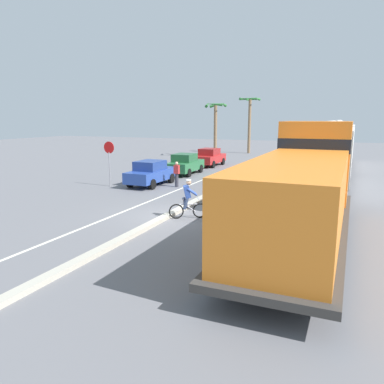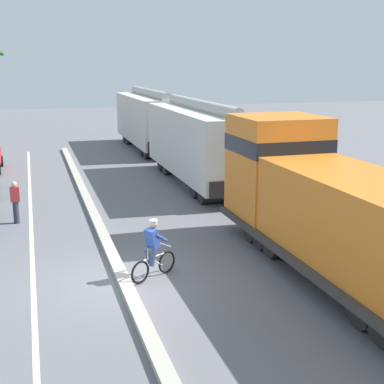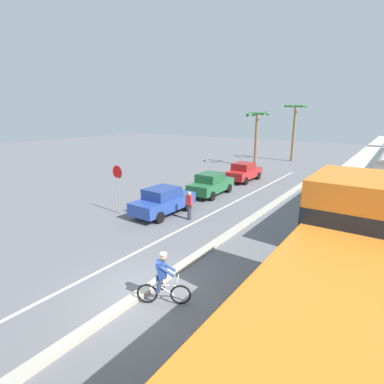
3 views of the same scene
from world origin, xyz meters
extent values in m
plane|color=slate|center=(0.00, 0.00, 0.00)|extent=(120.00, 120.00, 0.00)
cube|color=#B2AD9E|center=(0.00, 6.00, 0.08)|extent=(0.36, 36.00, 0.16)
cube|color=silver|center=(-2.40, 6.00, 0.00)|extent=(0.14, 36.00, 0.01)
cube|color=orange|center=(5.85, -2.49, 1.90)|extent=(2.70, 9.86, 2.40)
cube|color=orange|center=(5.85, 2.51, 2.45)|extent=(2.80, 2.80, 3.50)
cube|color=black|center=(5.85, 2.51, 3.24)|extent=(2.83, 2.83, 0.56)
cube|color=#383533|center=(5.85, -1.89, 0.70)|extent=(3.10, 11.60, 0.20)
cylinder|color=#4C4947|center=(5.85, -1.89, 0.55)|extent=(1.10, 3.00, 1.10)
cylinder|color=black|center=(5.85, 2.10, 0.50)|extent=(2.40, 1.00, 1.00)
cylinder|color=black|center=(5.85, 1.30, 0.50)|extent=(2.40, 1.00, 1.00)
cylinder|color=black|center=(5.85, 0.50, 0.50)|extent=(2.40, 1.00, 1.00)
cube|color=silver|center=(5.85, 11.11, 2.15)|extent=(2.90, 10.40, 3.10)
cylinder|color=#AEACA6|center=(5.85, 11.11, 3.88)|extent=(0.60, 9.88, 0.60)
cube|color=black|center=(5.85, 16.36, 0.95)|extent=(2.61, 0.10, 0.70)
cube|color=black|center=(5.85, 5.86, 0.95)|extent=(2.61, 0.10, 0.70)
cylinder|color=black|center=(5.85, 14.88, 0.45)|extent=(2.46, 0.90, 0.90)
cylinder|color=black|center=(5.85, 13.78, 0.45)|extent=(2.46, 0.90, 0.90)
cylinder|color=black|center=(5.85, 8.43, 0.45)|extent=(2.46, 0.90, 0.90)
cylinder|color=black|center=(5.85, 7.33, 0.45)|extent=(2.46, 0.90, 0.90)
cube|color=beige|center=(5.85, 22.71, 2.15)|extent=(2.90, 10.40, 3.10)
cylinder|color=#ABA8A2|center=(5.85, 22.71, 3.88)|extent=(0.60, 9.88, 0.60)
cube|color=black|center=(5.85, 27.96, 0.95)|extent=(2.61, 0.10, 0.70)
cube|color=black|center=(5.85, 17.46, 0.95)|extent=(2.61, 0.10, 0.70)
cylinder|color=black|center=(5.85, 26.48, 0.45)|extent=(2.46, 0.90, 0.90)
cylinder|color=black|center=(5.85, 25.38, 0.45)|extent=(2.46, 0.90, 0.90)
cylinder|color=black|center=(5.85, 20.03, 0.45)|extent=(2.46, 0.90, 0.90)
cylinder|color=black|center=(5.85, 18.93, 0.45)|extent=(2.46, 0.90, 0.90)
cylinder|color=black|center=(-3.95, 18.94, 0.32)|extent=(0.23, 0.64, 0.64)
torus|color=black|center=(1.33, 0.23, 0.33)|extent=(0.59, 0.40, 0.66)
torus|color=black|center=(0.44, -0.32, 0.33)|extent=(0.59, 0.40, 0.66)
cylinder|color=silver|center=(0.89, -0.04, 0.63)|extent=(0.70, 0.46, 0.05)
cylinder|color=silver|center=(0.97, 0.01, 0.45)|extent=(0.43, 0.29, 0.36)
cylinder|color=silver|center=(0.70, -0.16, 0.78)|extent=(0.04, 0.04, 0.30)
cylinder|color=silver|center=(1.26, 0.19, 0.88)|extent=(0.28, 0.43, 0.04)
cylinder|color=#38476B|center=(0.73, -0.02, 0.68)|extent=(0.33, 0.28, 0.52)
cylinder|color=#38476B|center=(0.84, -0.19, 0.68)|extent=(0.30, 0.26, 0.52)
cube|color=#2D4CA5|center=(0.84, -0.07, 1.20)|extent=(0.46, 0.46, 0.57)
sphere|color=tan|center=(0.90, -0.03, 1.59)|extent=(0.22, 0.22, 0.22)
cylinder|color=white|center=(0.90, -0.03, 1.69)|extent=(0.22, 0.22, 0.05)
cylinder|color=#2D4CA5|center=(0.93, 0.17, 1.20)|extent=(0.44, 0.32, 0.36)
cylinder|color=#2D4CA5|center=(1.10, -0.10, 1.20)|extent=(0.44, 0.32, 0.36)
cone|color=#2D7033|center=(-3.92, 31.60, 6.66)|extent=(0.41, 1.82, 0.37)
cylinder|color=#33333D|center=(-2.91, 6.68, 0.42)|extent=(0.22, 0.22, 0.85)
cube|color=red|center=(-2.91, 6.68, 1.13)|extent=(0.34, 0.22, 0.56)
sphere|color=beige|center=(-2.91, 6.68, 1.52)|extent=(0.20, 0.20, 0.20)
camera|label=1|loc=(7.36, -14.62, 4.33)|focal=35.00mm
camera|label=2|loc=(-2.19, -13.87, 5.93)|focal=50.00mm
camera|label=3|loc=(6.29, -6.27, 5.77)|focal=28.00mm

